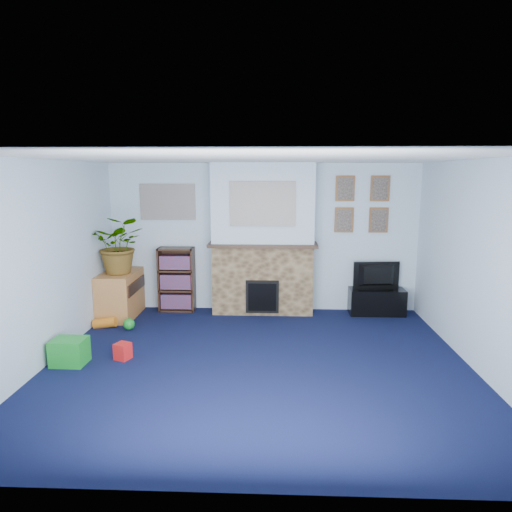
{
  "coord_description": "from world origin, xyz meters",
  "views": [
    {
      "loc": [
        0.18,
        -5.12,
        2.24
      ],
      "look_at": [
        -0.06,
        0.83,
        1.15
      ],
      "focal_mm": 32.0,
      "sensor_mm": 36.0,
      "label": 1
    }
  ],
  "objects_px": {
    "tv_stand": "(377,300)",
    "sideboard": "(120,295)",
    "television": "(378,276)",
    "bookshelf": "(177,281)"
  },
  "relations": [
    {
      "from": "television",
      "to": "bookshelf",
      "type": "relative_size",
      "value": 0.71
    },
    {
      "from": "tv_stand",
      "to": "sideboard",
      "type": "relative_size",
      "value": 0.95
    },
    {
      "from": "tv_stand",
      "to": "television",
      "type": "bearing_deg",
      "value": 90.0
    },
    {
      "from": "sideboard",
      "to": "bookshelf",
      "type": "bearing_deg",
      "value": 23.32
    },
    {
      "from": "bookshelf",
      "to": "sideboard",
      "type": "bearing_deg",
      "value": -156.68
    },
    {
      "from": "tv_stand",
      "to": "sideboard",
      "type": "distance_m",
      "value": 4.09
    },
    {
      "from": "sideboard",
      "to": "tv_stand",
      "type": "bearing_deg",
      "value": 3.93
    },
    {
      "from": "bookshelf",
      "to": "tv_stand",
      "type": "bearing_deg",
      "value": -1.35
    },
    {
      "from": "tv_stand",
      "to": "television",
      "type": "relative_size",
      "value": 1.17
    },
    {
      "from": "tv_stand",
      "to": "sideboard",
      "type": "xyz_separation_m",
      "value": [
        -4.08,
        -0.28,
        0.12
      ]
    }
  ]
}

